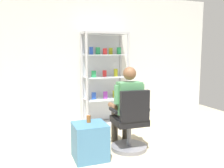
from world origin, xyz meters
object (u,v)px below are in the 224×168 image
Objects in this scene: display_cabinet_main at (104,78)px; office_chair at (130,126)px; storage_crate at (90,141)px; tea_glass at (89,119)px; seated_shopkeeper at (127,103)px.

display_cabinet_main is 1.98× the size of office_chair.
storage_crate is (-0.66, -0.06, -0.14)m from office_chair.
display_cabinet_main is at bearing 64.05° from tea_glass.
seated_shopkeeper reaches higher than tea_glass.
tea_glass is at bearing 179.57° from office_chair.
tea_glass is (-0.66, -0.16, -0.15)m from seated_shopkeeper.
seated_shopkeeper is at bearing 88.36° from office_chair.
display_cabinet_main is 3.71× the size of storage_crate.
office_chair is 0.74× the size of seated_shopkeeper.
office_chair is 0.36m from seated_shopkeeper.
tea_glass is (-0.65, 0.00, 0.17)m from office_chair.
display_cabinet_main is 1.67m from tea_glass.
office_chair is at bearing -91.64° from seated_shopkeeper.
seated_shopkeeper is 0.69m from tea_glass.
storage_crate is at bearing -161.09° from seated_shopkeeper.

